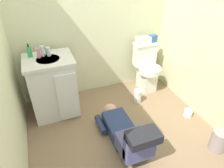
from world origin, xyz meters
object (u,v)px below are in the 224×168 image
toilet (146,68)px  soap_dispenser (29,52)px  toiletry_bag (152,38)px  trash_can (219,141)px  person_plumber (125,133)px  bottle_white (42,51)px  tissue_box (144,40)px  toilet_paper_roll (188,113)px  bottle_clear (48,52)px  paper_towel_roll (138,96)px  vanity_cabinet (53,86)px  faucet (46,50)px  bottle_pink (38,53)px

toilet → soap_dispenser: (-1.65, 0.03, 0.52)m
toiletry_bag → trash_can: bearing=-88.4°
person_plumber → bottle_white: size_ratio=7.87×
tissue_box → toilet_paper_roll: tissue_box is taller
bottle_clear → paper_towel_roll: size_ratio=0.53×
trash_can → toilet_paper_roll: 0.58m
bottle_clear → tissue_box: bearing=4.7°
bottle_white → trash_can: bearing=-40.7°
toilet → tissue_box: size_ratio=3.41×
trash_can → person_plumber: bearing=155.0°
vanity_cabinet → toilet_paper_roll: size_ratio=7.45×
toiletry_bag → bottle_white: size_ratio=0.92×
toilet → vanity_cabinet: vanity_cabinet is taller
vanity_cabinet → bottle_white: 0.48m
vanity_cabinet → faucet: faucet is taller
toiletry_bag → tissue_box: bearing=180.0°
bottle_pink → trash_can: size_ratio=0.48×
toiletry_bag → bottle_pink: size_ratio=1.01×
faucet → bottle_pink: size_ratio=0.81×
trash_can → paper_towel_roll: bearing=112.0°
person_plumber → toilet_paper_roll: bearing=7.5°
toilet → paper_towel_roll: 0.51m
faucet → paper_towel_roll: 1.43m
faucet → toilet_paper_roll: faucet is taller
bottle_pink → paper_towel_roll: bearing=-12.9°
trash_can → vanity_cabinet: bearing=140.3°
faucet → bottle_clear: bottle_clear is taller
faucet → bottle_white: bearing=-126.6°
vanity_cabinet → bottle_pink: size_ratio=6.65×
bottle_white → tissue_box: bearing=3.8°
toiletry_bag → vanity_cabinet: bearing=-173.2°
soap_dispenser → bottle_clear: (0.22, -0.05, -0.01)m
person_plumber → toilet_paper_roll: size_ratio=9.68×
soap_dispenser → person_plumber: bearing=-50.1°
toilet → person_plumber: 1.28m
tissue_box → paper_towel_roll: bearing=-121.9°
toilet → vanity_cabinet: size_ratio=0.91×
toilet → faucet: 1.54m
paper_towel_roll → trash_can: bearing=-68.0°
faucet → toilet_paper_roll: bearing=-28.4°
person_plumber → trash_can: 1.04m
bottle_pink → toiletry_bag: bearing=4.3°
paper_towel_roll → person_plumber: bearing=-127.0°
toiletry_bag → soap_dispenser: soap_dispenser is taller
toilet → paper_towel_roll: toilet is taller
toilet → toilet_paper_roll: 0.93m
tissue_box → bottle_clear: bottle_clear is taller
toilet → bottle_pink: (-1.55, -0.03, 0.51)m
trash_can → soap_dispenser: bearing=141.0°
soap_dispenser → toilet_paper_roll: (1.85, -0.88, -0.84)m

